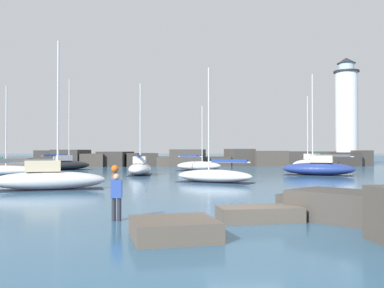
# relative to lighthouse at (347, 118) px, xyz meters

# --- Properties ---
(ground_plane) EXTENTS (600.00, 600.00, 0.00)m
(ground_plane) POSITION_rel_lighthouse_xyz_m (-24.82, -50.85, -7.39)
(ground_plane) COLOR #336084
(open_sea_beyond) EXTENTS (400.00, 116.00, 0.01)m
(open_sea_beyond) POSITION_rel_lighthouse_xyz_m (-24.82, 59.52, -7.38)
(open_sea_beyond) COLOR #235175
(open_sea_beyond) RESTS_ON ground
(breakwater_jetty) EXTENTS (55.09, 7.34, 2.57)m
(breakwater_jetty) POSITION_rel_lighthouse_xyz_m (-22.59, -0.49, -6.31)
(breakwater_jetty) COLOR brown
(breakwater_jetty) RESTS_ON ground
(lighthouse) EXTENTS (4.50, 4.50, 16.67)m
(lighthouse) POSITION_rel_lighthouse_xyz_m (0.00, 0.00, 0.00)
(lighthouse) COLOR gray
(lighthouse) RESTS_ON ground
(foreground_rocks) EXTENTS (8.76, 8.33, 1.41)m
(foreground_rocks) POSITION_rel_lighthouse_xyz_m (-22.39, -51.55, -6.90)
(foreground_rocks) COLOR brown
(foreground_rocks) RESTS_ON ground
(sailboat_moored_0) EXTENTS (6.80, 3.24, 8.85)m
(sailboat_moored_0) POSITION_rel_lighthouse_xyz_m (-34.48, -38.80, -6.73)
(sailboat_moored_0) COLOR silver
(sailboat_moored_0) RESTS_ON ground
(sailboat_moored_2) EXTENTS (6.95, 4.98, 9.47)m
(sailboat_moored_2) POSITION_rel_lighthouse_xyz_m (-13.49, -25.39, -6.69)
(sailboat_moored_2) COLOR navy
(sailboat_moored_2) RESTS_ON ground
(sailboat_moored_3) EXTENTS (6.03, 4.69, 8.39)m
(sailboat_moored_3) POSITION_rel_lighthouse_xyz_m (-24.09, -33.59, -6.88)
(sailboat_moored_3) COLOR white
(sailboat_moored_3) RESTS_ON ground
(sailboat_moored_4) EXTENTS (5.73, 4.07, 7.43)m
(sailboat_moored_4) POSITION_rel_lighthouse_xyz_m (-23.94, -15.53, -6.82)
(sailboat_moored_4) COLOR silver
(sailboat_moored_4) RESTS_ON ground
(sailboat_moored_6) EXTENTS (2.13, 5.53, 8.72)m
(sailboat_moored_6) POSITION_rel_lighthouse_xyz_m (-30.10, -24.03, -6.72)
(sailboat_moored_6) COLOR white
(sailboat_moored_6) RESTS_ON ground
(sailboat_moored_7) EXTENTS (6.27, 5.55, 10.93)m
(sailboat_moored_7) POSITION_rel_lighthouse_xyz_m (-39.69, -12.95, -6.71)
(sailboat_moored_7) COLOR black
(sailboat_moored_7) RESTS_ON ground
(sailboat_moored_8) EXTENTS (5.61, 4.09, 8.72)m
(sailboat_moored_8) POSITION_rel_lighthouse_xyz_m (-10.68, -14.75, -6.64)
(sailboat_moored_8) COLOR white
(sailboat_moored_8) RESTS_ON ground
(mooring_buoy_orange_near) EXTENTS (0.79, 0.79, 0.99)m
(mooring_buoy_orange_near) POSITION_rel_lighthouse_xyz_m (-33.10, -18.60, -6.99)
(mooring_buoy_orange_near) COLOR #EA5914
(mooring_buoy_orange_near) RESTS_ON ground
(person_on_rocks) EXTENTS (0.36, 0.22, 1.56)m
(person_on_rocks) POSITION_rel_lighthouse_xyz_m (-29.11, -50.14, -6.53)
(person_on_rocks) COLOR #282833
(person_on_rocks) RESTS_ON ground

